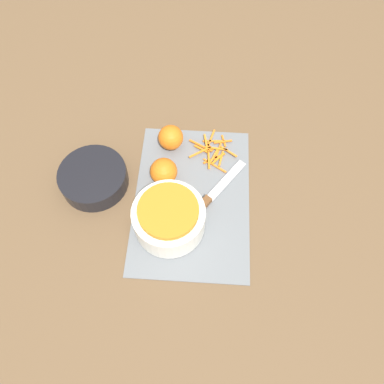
% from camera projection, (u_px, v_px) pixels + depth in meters
% --- Properties ---
extents(ground_plane, '(4.00, 4.00, 0.00)m').
position_uv_depth(ground_plane, '(192.00, 199.00, 0.96)').
color(ground_plane, brown).
extents(cutting_board, '(0.43, 0.29, 0.01)m').
position_uv_depth(cutting_board, '(192.00, 198.00, 0.96)').
color(cutting_board, slate).
rests_on(cutting_board, ground_plane).
extents(bowl_speckled, '(0.17, 0.17, 0.09)m').
position_uv_depth(bowl_speckled, '(169.00, 218.00, 0.88)').
color(bowl_speckled, silver).
rests_on(bowl_speckled, cutting_board).
extents(bowl_dark, '(0.17, 0.17, 0.05)m').
position_uv_depth(bowl_dark, '(94.00, 178.00, 0.96)').
color(bowl_dark, black).
rests_on(bowl_dark, ground_plane).
extents(knife, '(0.20, 0.15, 0.02)m').
position_uv_depth(knife, '(206.00, 202.00, 0.95)').
color(knife, brown).
rests_on(knife, cutting_board).
extents(orange_left, '(0.07, 0.07, 0.07)m').
position_uv_depth(orange_left, '(171.00, 137.00, 1.01)').
color(orange_left, orange).
rests_on(orange_left, cutting_board).
extents(orange_right, '(0.07, 0.07, 0.07)m').
position_uv_depth(orange_right, '(164.00, 171.00, 0.96)').
color(orange_right, orange).
rests_on(orange_right, cutting_board).
extents(peel_pile, '(0.14, 0.13, 0.01)m').
position_uv_depth(peel_pile, '(213.00, 150.00, 1.02)').
color(peel_pile, orange).
rests_on(peel_pile, cutting_board).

